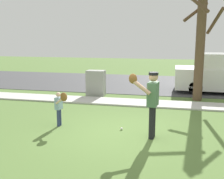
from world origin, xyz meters
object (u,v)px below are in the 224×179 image
at_px(person_adult, 151,98).
at_px(baseball, 122,129).
at_px(person_child, 60,104).
at_px(utility_cabinet, 96,83).
at_px(street_tree_near, 201,36).

xyz_separation_m(person_adult, baseball, (-0.87, 0.44, -1.07)).
height_order(person_adult, person_child, person_adult).
distance_m(person_child, baseball, 1.97).
height_order(person_adult, baseball, person_adult).
bearing_deg(baseball, utility_cabinet, 114.76).
bearing_deg(baseball, street_tree_near, 61.82).
bearing_deg(person_child, street_tree_near, 54.97).
distance_m(utility_cabinet, street_tree_near, 4.97).
xyz_separation_m(baseball, street_tree_near, (2.42, 4.52, 2.66)).
bearing_deg(utility_cabinet, person_adult, -59.19).
xyz_separation_m(person_child, utility_cabinet, (-0.22, 4.58, -0.11)).
relative_size(baseball, utility_cabinet, 0.06).
distance_m(person_adult, person_child, 2.78).
relative_size(baseball, street_tree_near, 0.01).
bearing_deg(street_tree_near, baseball, -118.18).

